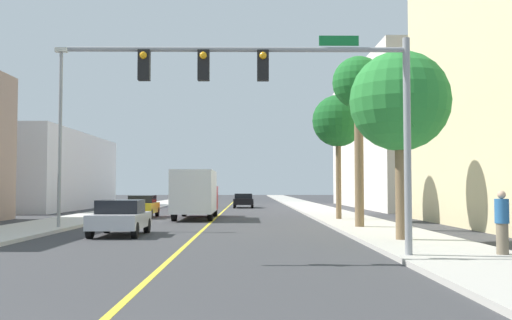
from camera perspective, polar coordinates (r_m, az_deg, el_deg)
ground at (r=46.97m, az=-3.32°, el=-5.15°), size 192.00×192.00×0.00m
sidewalk_left at (r=48.00m, az=-12.90°, el=-4.94°), size 3.69×168.00×0.15m
sidewalk_right at (r=47.27m, az=6.41°, el=-5.03°), size 3.69×168.00×0.15m
lane_marking_center at (r=46.97m, az=-3.32°, el=-5.15°), size 0.16×144.00×0.01m
building_left_far at (r=56.19m, az=-23.78°, el=-1.07°), size 14.91×21.15×6.78m
building_right_far at (r=58.04m, az=14.67°, el=2.04°), size 10.13×27.23×13.45m
traffic_signal_mast at (r=15.78m, az=3.45°, el=7.08°), size 9.44×0.36×6.03m
street_lamp at (r=27.94m, az=-19.04°, el=3.09°), size 0.56×0.28×8.35m
palm_near at (r=20.97m, az=14.22°, el=5.63°), size 3.57×3.57×6.69m
palm_mid at (r=27.44m, az=10.23°, el=7.16°), size 2.46×2.46×8.01m
palm_far at (r=33.67m, az=8.23°, el=3.80°), size 3.03×3.03×7.23m
car_black at (r=54.73m, az=-1.26°, el=-4.05°), size 1.91×4.15×1.37m
car_blue at (r=56.84m, az=-6.34°, el=-3.96°), size 2.04×4.23×1.44m
car_silver at (r=24.14m, az=-13.44°, el=-5.61°), size 1.99×3.83×1.46m
car_red at (r=49.39m, az=-7.01°, el=-4.18°), size 2.04×4.15×1.36m
car_yellow at (r=37.79m, az=-11.33°, el=-4.55°), size 1.87×4.34×1.45m
delivery_truck at (r=35.78m, az=-6.07°, el=-3.33°), size 2.46×7.98×2.99m
pedestrian at (r=17.09m, az=23.43°, el=-5.75°), size 0.38×0.38×1.75m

